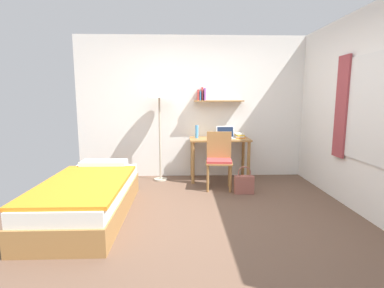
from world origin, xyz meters
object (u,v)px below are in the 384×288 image
object	(u,v)px
desk_chair	(219,158)
laptop	(226,135)
bed	(88,197)
book_stack	(239,136)
desk	(219,146)
handbag	(244,184)
water_bottle	(197,132)
standing_lamp	(159,96)

from	to	relation	value
desk_chair	laptop	world-z (taller)	laptop
bed	book_stack	bearing A→B (deg)	36.47
desk	handbag	distance (m)	0.96
book_stack	handbag	world-z (taller)	book_stack
water_bottle	handbag	distance (m)	1.30
desk_chair	water_bottle	size ratio (longest dim) A/B	3.96
desk	desk_chair	size ratio (longest dim) A/B	1.15
laptop	water_bottle	distance (m)	0.52
laptop	handbag	distance (m)	1.07
standing_lamp	book_stack	size ratio (longest dim) A/B	6.84
bed	desk	xyz separation A→B (m)	(1.86, 1.59, 0.38)
bed	book_stack	size ratio (longest dim) A/B	8.19
desk	laptop	xyz separation A→B (m)	(0.11, 0.03, 0.20)
bed	book_stack	distance (m)	2.82
desk	laptop	distance (m)	0.23
bed	laptop	bearing A→B (deg)	39.37
desk	bed	bearing A→B (deg)	-139.53
water_bottle	book_stack	size ratio (longest dim) A/B	0.94
standing_lamp	water_bottle	size ratio (longest dim) A/B	7.29
desk_chair	book_stack	world-z (taller)	desk_chair
book_stack	desk_chair	bearing A→B (deg)	-128.08
book_stack	handbag	xyz separation A→B (m)	(-0.07, -0.85, -0.65)
water_bottle	book_stack	xyz separation A→B (m)	(0.77, 0.03, -0.08)
laptop	bed	bearing A→B (deg)	-140.63
desk	book_stack	distance (m)	0.42
desk	desk_chair	world-z (taller)	desk_chair
bed	standing_lamp	world-z (taller)	standing_lamp
desk	standing_lamp	size ratio (longest dim) A/B	0.62
standing_lamp	laptop	world-z (taller)	standing_lamp
laptop	water_bottle	xyz separation A→B (m)	(-0.52, 0.00, 0.06)
water_bottle	handbag	size ratio (longest dim) A/B	0.54
desk_chair	standing_lamp	xyz separation A→B (m)	(-1.00, 0.51, 1.00)
bed	water_bottle	size ratio (longest dim) A/B	8.72
desk	desk_chair	distance (m)	0.51
laptop	book_stack	world-z (taller)	laptop
desk_chair	water_bottle	world-z (taller)	water_bottle
bed	laptop	size ratio (longest dim) A/B	6.22
desk_chair	desk	bearing A→B (deg)	82.18
desk	water_bottle	world-z (taller)	water_bottle
book_stack	handbag	bearing A→B (deg)	-95.01
bed	desk_chair	distance (m)	2.11
desk_chair	bed	bearing A→B (deg)	-148.67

